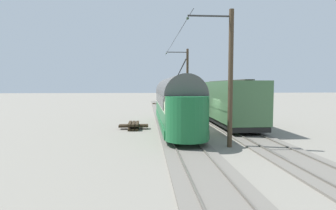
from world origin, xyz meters
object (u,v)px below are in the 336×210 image
(vintage_streetcar, at_px, (175,102))
(catenary_pole_foreground, at_px, (187,81))
(coach_adjacent, at_px, (227,101))
(catenary_pole_mid_near, at_px, (229,76))
(spare_tie_stack, at_px, (134,126))

(vintage_streetcar, relative_size, catenary_pole_foreground, 2.12)
(coach_adjacent, height_order, catenary_pole_mid_near, catenary_pole_mid_near)
(vintage_streetcar, relative_size, catenary_pole_mid_near, 2.12)
(vintage_streetcar, bearing_deg, coach_adjacent, -161.49)
(vintage_streetcar, height_order, catenary_pole_mid_near, catenary_pole_mid_near)
(vintage_streetcar, height_order, spare_tie_stack, vintage_streetcar)
(catenary_pole_mid_near, bearing_deg, vintage_streetcar, -71.26)
(vintage_streetcar, relative_size, coach_adjacent, 1.34)
(catenary_pole_mid_near, bearing_deg, coach_adjacent, -105.34)
(vintage_streetcar, xyz_separation_m, coach_adjacent, (-4.86, -1.63, -0.09))
(coach_adjacent, bearing_deg, catenary_pole_mid_near, 74.66)
(coach_adjacent, relative_size, catenary_pole_foreground, 1.58)
(coach_adjacent, height_order, spare_tie_stack, coach_adjacent)
(catenary_pole_foreground, height_order, catenary_pole_mid_near, same)
(vintage_streetcar, distance_m, catenary_pole_mid_near, 7.82)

